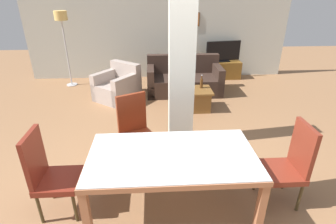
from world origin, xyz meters
TOP-DOWN VIEW (x-y plane):
  - ground_plane at (0.00, 0.00)m, footprint 18.00×18.00m
  - back_wall at (0.00, 5.07)m, footprint 7.20×0.09m
  - divider_pillar at (0.24, 1.40)m, footprint 0.38×0.29m
  - dining_table at (0.00, 0.00)m, footprint 1.87×1.02m
  - dining_chair_far_left at (-0.46, 0.93)m, footprint 0.62×0.62m
  - dining_chair_head_left at (-1.37, 0.00)m, footprint 0.46×0.46m
  - dining_chair_head_right at (1.37, 0.00)m, footprint 0.46×0.46m
  - sofa at (0.58, 3.75)m, footprint 1.79×0.88m
  - armchair at (-1.01, 3.40)m, footprint 1.16×1.17m
  - coffee_table at (0.71, 2.72)m, footprint 0.65×0.58m
  - bottle at (0.84, 2.81)m, footprint 0.06×0.06m
  - tv_stand at (1.78, 4.79)m, footprint 1.05×0.40m
  - tv_screen at (1.78, 4.79)m, footprint 0.98×0.26m
  - floor_lamp at (-2.38, 4.45)m, footprint 0.31×0.31m

SIDE VIEW (x-z plane):
  - ground_plane at x=0.00m, z-range 0.00..0.00m
  - coffee_table at x=0.71m, z-range 0.01..0.46m
  - tv_stand at x=1.78m, z-range 0.00..0.49m
  - armchair at x=-1.01m, z-range -0.12..0.69m
  - sofa at x=0.58m, z-range -0.14..0.74m
  - dining_chair_far_left at x=-0.46m, z-range 0.03..1.07m
  - dining_chair_head_left at x=-1.37m, z-range 0.03..1.07m
  - dining_chair_head_right at x=1.37m, z-range 0.03..1.07m
  - bottle at x=0.84m, z-range 0.42..0.70m
  - dining_table at x=0.00m, z-range 0.23..0.96m
  - tv_screen at x=1.78m, z-range 0.48..1.05m
  - divider_pillar at x=0.24m, z-range 0.00..2.70m
  - back_wall at x=0.00m, z-range 0.00..2.70m
  - floor_lamp at x=-2.38m, z-range 0.64..2.53m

